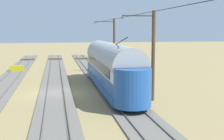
# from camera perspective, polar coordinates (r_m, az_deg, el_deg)

# --- Properties ---
(ground_plane) EXTENTS (220.00, 220.00, 0.00)m
(ground_plane) POSITION_cam_1_polar(r_m,az_deg,el_deg) (26.33, -10.77, -4.45)
(ground_plane) COLOR #937F51
(track_streetcar_siding) EXTENTS (2.80, 80.00, 0.18)m
(track_streetcar_siding) POSITION_cam_1_polar(r_m,az_deg,el_deg) (27.08, -0.13, -3.86)
(track_streetcar_siding) COLOR #666059
(track_streetcar_siding) RESTS_ON ground
(track_adjacent_siding) EXTENTS (2.80, 80.00, 0.18)m
(track_adjacent_siding) POSITION_cam_1_polar(r_m,az_deg,el_deg) (26.63, -10.78, -4.19)
(track_adjacent_siding) COLOR #666059
(track_adjacent_siding) RESTS_ON ground
(vintage_streetcar) EXTENTS (2.65, 17.95, 4.83)m
(vintage_streetcar) POSITION_cam_1_polar(r_m,az_deg,el_deg) (26.99, -0.23, 0.85)
(vintage_streetcar) COLOR #1E4C93
(vintage_streetcar) RESTS_ON ground
(catenary_pole_foreground) EXTENTS (2.68, 0.28, 6.93)m
(catenary_pole_foreground) POSITION_cam_1_polar(r_m,az_deg,el_deg) (37.87, 0.33, 4.84)
(catenary_pole_foreground) COLOR #423323
(catenary_pole_foreground) RESTS_ON ground
(catenary_pole_mid_near) EXTENTS (2.68, 0.28, 6.93)m
(catenary_pole_mid_near) POSITION_cam_1_polar(r_m,az_deg,el_deg) (23.01, 7.74, 3.00)
(catenary_pole_mid_near) COLOR #423323
(catenary_pole_mid_near) RESTS_ON ground
(overhead_wire_run) EXTENTS (2.47, 50.10, 0.18)m
(overhead_wire_run) POSITION_cam_1_polar(r_m,az_deg,el_deg) (15.60, 7.87, 11.03)
(overhead_wire_run) COLOR black
(overhead_wire_run) RESTS_ON ground
(switch_stand) EXTENTS (0.50, 0.30, 1.24)m
(switch_stand) POSITION_cam_1_polar(r_m,az_deg,el_deg) (39.08, -1.25, 0.64)
(switch_stand) COLOR black
(switch_stand) RESTS_ON ground
(track_end_bumper) EXTENTS (1.80, 0.60, 0.80)m
(track_end_bumper) POSITION_cam_1_polar(r_m,az_deg,el_deg) (41.39, -17.76, 0.24)
(track_end_bumper) COLOR #B2A519
(track_end_bumper) RESTS_ON ground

